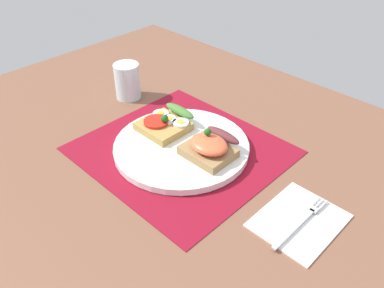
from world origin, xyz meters
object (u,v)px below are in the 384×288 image
at_px(plate, 181,147).
at_px(sandwich_salmon, 210,146).
at_px(napkin, 298,221).
at_px(sandwich_egg_tomato, 166,123).
at_px(fork, 302,221).
at_px(drinking_glass, 127,81).

bearing_deg(plate, sandwich_salmon, 12.40).
bearing_deg(sandwich_salmon, napkin, -4.66).
xyz_separation_m(sandwich_egg_tomato, fork, (0.35, -0.02, -0.02)).
bearing_deg(sandwich_egg_tomato, drinking_glass, 166.01).
bearing_deg(sandwich_egg_tomato, napkin, -3.51).
bearing_deg(napkin, sandwich_salmon, 175.34).
xyz_separation_m(napkin, fork, (0.01, 0.00, 0.00)).
relative_size(sandwich_salmon, drinking_glass, 1.09).
bearing_deg(plate, fork, -0.46).
xyz_separation_m(plate, fork, (0.28, -0.00, -0.00)).
relative_size(napkin, drinking_glass, 1.67).
bearing_deg(fork, sandwich_salmon, 175.66).
height_order(plate, sandwich_salmon, sandwich_salmon).
distance_m(fork, drinking_glass, 0.54).
bearing_deg(drinking_glass, sandwich_egg_tomato, -13.99).
height_order(plate, fork, plate).
xyz_separation_m(plate, sandwich_salmon, (0.06, 0.01, 0.03)).
bearing_deg(napkin, sandwich_egg_tomato, 176.49).
height_order(sandwich_egg_tomato, drinking_glass, drinking_glass).
xyz_separation_m(sandwich_salmon, napkin, (0.21, -0.02, -0.03)).
relative_size(sandwich_egg_tomato, sandwich_salmon, 1.10).
relative_size(fork, drinking_glass, 1.73).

